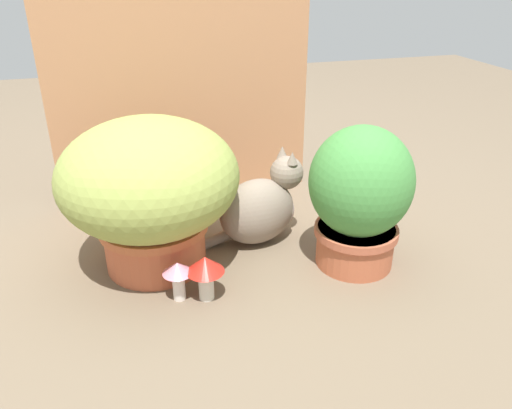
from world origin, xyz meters
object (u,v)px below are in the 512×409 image
mushroom_ornament_red (205,269)px  cat (261,207)px  leafy_planter (360,195)px  mushroom_ornament_pink (178,273)px  grass_planter (150,187)px

mushroom_ornament_red → cat: bearing=48.6°
leafy_planter → cat: leafy_planter is taller
mushroom_ornament_pink → mushroom_ornament_red: bearing=-13.5°
cat → mushroom_ornament_red: 0.36m
mushroom_ornament_red → mushroom_ornament_pink: (-0.07, 0.02, -0.01)m
grass_planter → mushroom_ornament_red: bearing=-62.2°
grass_planter → mushroom_ornament_red: 0.30m
grass_planter → mushroom_ornament_pink: size_ratio=4.40×
cat → leafy_planter: bearing=-42.2°
cat → mushroom_ornament_pink: size_ratio=3.29×
mushroom_ornament_red → mushroom_ornament_pink: size_ratio=1.13×
grass_planter → cat: size_ratio=1.34×
grass_planter → cat: (0.35, 0.05, -0.14)m
leafy_planter → cat: 0.34m
mushroom_ornament_red → mushroom_ornament_pink: 0.08m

